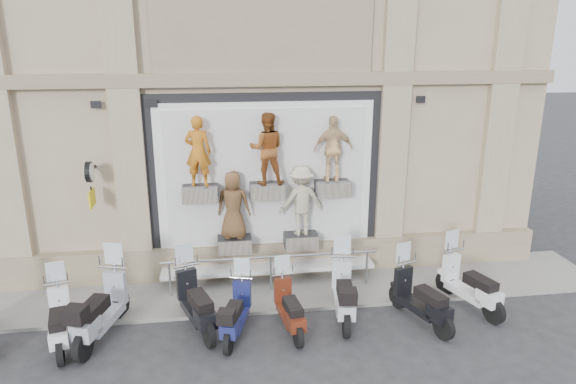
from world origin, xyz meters
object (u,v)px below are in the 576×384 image
at_px(guard_rail, 271,274).
at_px(scooter_f, 289,299).
at_px(scooter_e, 236,303).
at_px(scooter_i, 471,275).
at_px(clock_sign_bracket, 90,178).
at_px(scooter_c, 100,298).
at_px(scooter_d, 195,292).
at_px(scooter_h, 422,288).
at_px(scooter_b, 58,311).
at_px(scooter_g, 344,283).

distance_m(guard_rail, scooter_f, 1.69).
relative_size(scooter_e, scooter_i, 0.89).
height_order(clock_sign_bracket, scooter_c, clock_sign_bracket).
distance_m(scooter_d, scooter_i, 5.91).
bearing_deg(scooter_f, scooter_h, -9.40).
bearing_deg(guard_rail, clock_sign_bracket, 173.16).
relative_size(scooter_c, scooter_i, 1.08).
bearing_deg(guard_rail, scooter_b, -159.44).
bearing_deg(scooter_e, scooter_b, -165.59).
distance_m(scooter_b, scooter_h, 7.20).
relative_size(clock_sign_bracket, scooter_i, 0.52).
relative_size(scooter_c, scooter_f, 1.23).
xyz_separation_m(guard_rail, scooter_d, (-1.67, -1.34, 0.36)).
distance_m(guard_rail, scooter_d, 2.17).
distance_m(scooter_c, scooter_g, 4.90).
bearing_deg(clock_sign_bracket, scooter_c, -78.09).
bearing_deg(scooter_e, scooter_i, 20.79).
bearing_deg(scooter_i, clock_sign_bracket, 149.62).
height_order(scooter_f, scooter_i, scooter_i).
bearing_deg(scooter_h, scooter_f, 159.10).
bearing_deg(scooter_e, scooter_g, 25.61).
height_order(guard_rail, scooter_c, scooter_c).
xyz_separation_m(guard_rail, clock_sign_bracket, (-3.90, 0.47, 2.34)).
xyz_separation_m(scooter_e, scooter_f, (1.08, 0.05, -0.01)).
height_order(scooter_b, scooter_f, scooter_b).
xyz_separation_m(scooter_e, scooter_h, (3.82, -0.04, 0.07)).
bearing_deg(scooter_h, guard_rail, 130.18).
height_order(scooter_c, scooter_i, scooter_c).
distance_m(scooter_e, scooter_h, 3.82).
relative_size(scooter_b, scooter_g, 0.93).
height_order(scooter_d, scooter_e, scooter_d).
distance_m(scooter_c, scooter_d, 1.83).
xyz_separation_m(scooter_b, scooter_e, (3.37, -0.12, -0.04)).
height_order(scooter_c, scooter_d, scooter_c).
xyz_separation_m(scooter_b, scooter_c, (0.75, 0.17, 0.12)).
bearing_deg(scooter_f, scooter_i, -2.59).
distance_m(scooter_d, scooter_g, 3.07).
bearing_deg(scooter_b, guard_rail, 7.01).
relative_size(scooter_b, scooter_i, 0.94).
relative_size(guard_rail, scooter_i, 2.56).
bearing_deg(scooter_c, scooter_b, -151.00).
relative_size(scooter_b, scooter_e, 1.05).
xyz_separation_m(guard_rail, scooter_c, (-3.50, -1.42, 0.40)).
relative_size(guard_rail, scooter_b, 2.73).
bearing_deg(scooter_b, scooter_e, -15.54).
bearing_deg(scooter_d, guard_rail, 19.04).
height_order(clock_sign_bracket, scooter_e, clock_sign_bracket).
bearing_deg(scooter_h, scooter_d, 155.90).
xyz_separation_m(scooter_d, scooter_h, (4.61, -0.42, -0.04)).
relative_size(clock_sign_bracket, scooter_f, 0.59).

